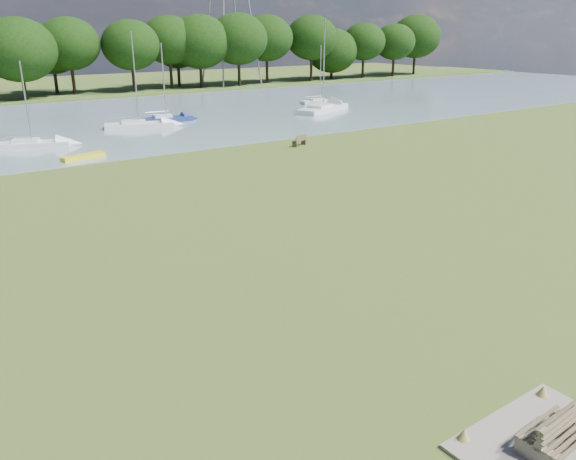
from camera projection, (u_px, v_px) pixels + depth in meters
ground at (245, 260)px, 23.86m from camera, size 220.00×220.00×0.00m
river at (30, 128)px, 56.27m from camera, size 220.00×40.00×0.10m
concrete_pad at (554, 449)px, 13.04m from camera, size 4.20×3.20×0.10m
bench_pair at (557, 434)px, 12.89m from camera, size 1.85×1.14×0.97m
riverbank_bench at (300, 140)px, 47.20m from camera, size 1.59×0.94×0.94m
kayak at (83, 157)px, 42.37m from camera, size 3.42×1.55×0.33m
tree_line at (46, 49)px, 78.55m from camera, size 159.36×9.47×11.46m
sailboat_0 at (166, 117)px, 59.31m from camera, size 5.55×1.81×7.95m
sailboat_1 at (323, 107)px, 66.92m from camera, size 8.96×5.69×10.30m
sailboat_3 at (138, 123)px, 55.83m from camera, size 6.89×3.95×9.14m
sailboat_5 at (320, 100)px, 74.14m from camera, size 5.35×2.33×7.37m
sailboat_8 at (31, 142)px, 46.50m from camera, size 6.10×3.66×6.89m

